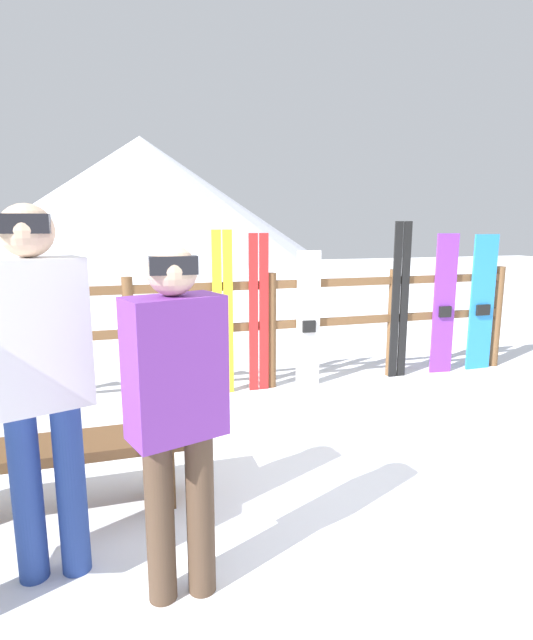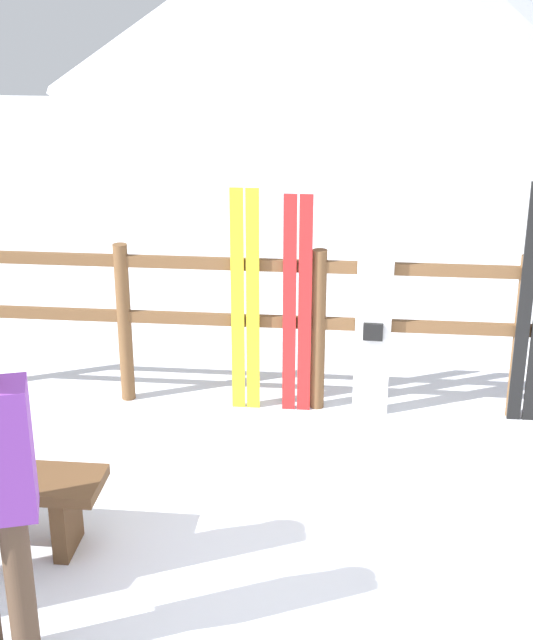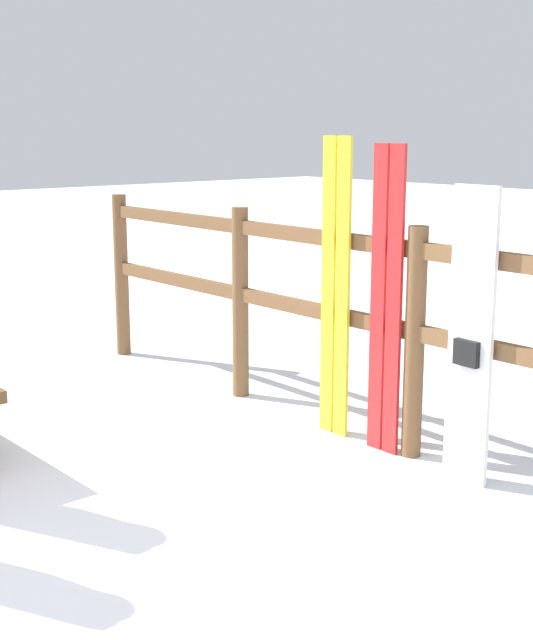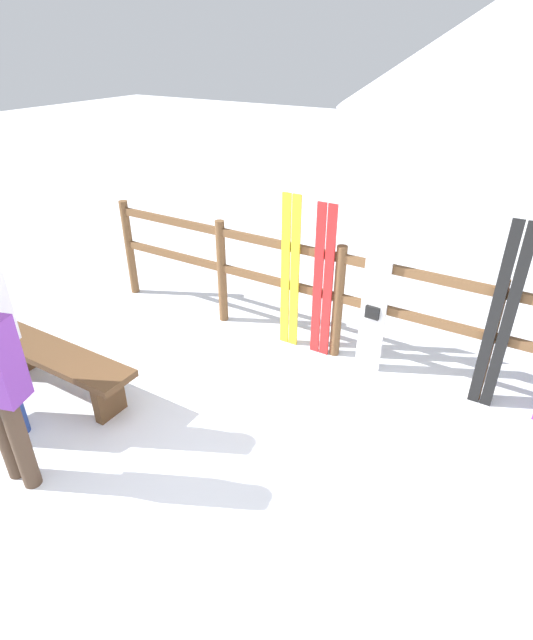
% 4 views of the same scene
% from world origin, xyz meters
% --- Properties ---
extents(ground_plane, '(40.00, 40.00, 0.00)m').
position_xyz_m(ground_plane, '(0.00, 0.00, 0.00)').
color(ground_plane, white).
extents(fence, '(5.58, 0.10, 1.16)m').
position_xyz_m(fence, '(0.00, 2.06, 0.69)').
color(fence, brown).
rests_on(fence, ground).
extents(ski_pair_yellow, '(0.20, 0.02, 1.59)m').
position_xyz_m(ski_pair_yellow, '(-0.50, 2.00, 0.79)').
color(ski_pair_yellow, yellow).
rests_on(ski_pair_yellow, ground).
extents(ski_pair_red, '(0.19, 0.02, 1.55)m').
position_xyz_m(ski_pair_red, '(-0.15, 2.00, 0.78)').
color(ski_pair_red, red).
rests_on(ski_pair_red, ground).
extents(snowboard_white, '(0.24, 0.06, 1.38)m').
position_xyz_m(snowboard_white, '(0.37, 2.00, 0.69)').
color(snowboard_white, white).
rests_on(snowboard_white, ground).
extents(ski_pair_black, '(0.19, 0.02, 1.67)m').
position_xyz_m(ski_pair_black, '(1.42, 2.00, 0.83)').
color(ski_pair_black, black).
rests_on(ski_pair_black, ground).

